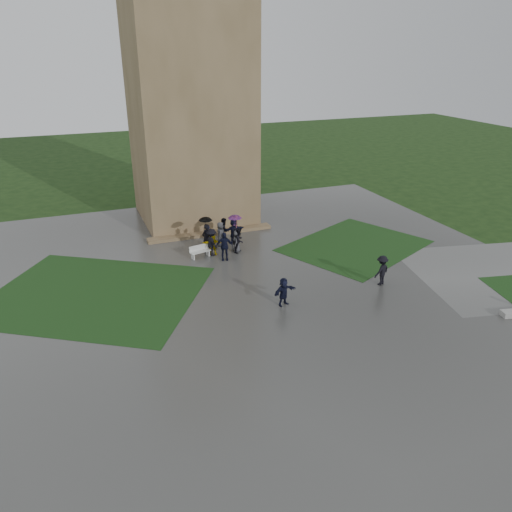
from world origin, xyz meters
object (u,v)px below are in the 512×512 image
object	(u,v)px
bench	(200,251)
pedestrian_near	(382,270)
tower	(189,98)
pedestrian_mid	(284,292)

from	to	relation	value
bench	pedestrian_near	xyz separation A→B (m)	(8.52, -7.49, 0.46)
tower	bench	size ratio (longest dim) A/B	12.64
bench	pedestrian_mid	bearing A→B (deg)	-86.07
tower	pedestrian_mid	xyz separation A→B (m)	(0.61, -15.80, -8.22)
pedestrian_mid	tower	bearing A→B (deg)	74.45
bench	pedestrian_mid	size ratio (longest dim) A/B	0.93
pedestrian_mid	pedestrian_near	distance (m)	6.14
pedestrian_mid	pedestrian_near	size ratio (longest dim) A/B	0.88
bench	pedestrian_mid	world-z (taller)	pedestrian_mid
bench	pedestrian_mid	distance (m)	8.09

